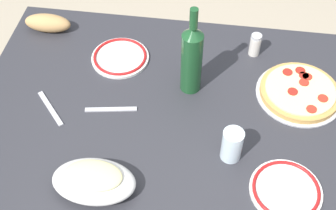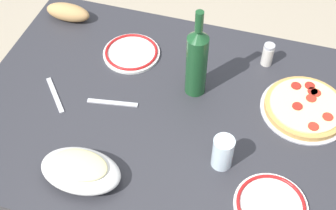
{
  "view_description": "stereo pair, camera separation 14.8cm",
  "coord_description": "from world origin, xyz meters",
  "views": [
    {
      "loc": [
        0.14,
        -0.96,
        1.86
      ],
      "look_at": [
        0.0,
        0.0,
        0.73
      ],
      "focal_mm": 49.16,
      "sensor_mm": 36.0,
      "label": 1
    },
    {
      "loc": [
        0.28,
        -0.92,
        1.86
      ],
      "look_at": [
        0.0,
        0.0,
        0.73
      ],
      "focal_mm": 49.16,
      "sensor_mm": 36.0,
      "label": 2
    }
  ],
  "objects": [
    {
      "name": "fork_left",
      "position": [
        -0.19,
        -0.02,
        0.71
      ],
      "size": [
        0.17,
        0.04,
        0.0
      ],
      "primitive_type": "cube",
      "rotation": [
        0.0,
        0.0,
        0.17
      ],
      "color": "#B7B7BC",
      "rests_on": "dining_table"
    },
    {
      "name": "side_plate_far",
      "position": [
        -0.21,
        0.22,
        0.71
      ],
      "size": [
        0.21,
        0.21,
        0.02
      ],
      "color": "white",
      "rests_on": "dining_table"
    },
    {
      "name": "bread_loaf",
      "position": [
        -0.51,
        0.34,
        0.74
      ],
      "size": [
        0.18,
        0.07,
        0.07
      ],
      "primitive_type": "ellipsoid",
      "color": "tan",
      "rests_on": "dining_table"
    },
    {
      "name": "water_glass",
      "position": [
        0.21,
        -0.15,
        0.76
      ],
      "size": [
        0.06,
        0.06,
        0.11
      ],
      "primitive_type": "cylinder",
      "color": "silver",
      "rests_on": "dining_table"
    },
    {
      "name": "dining_table",
      "position": [
        0.0,
        0.0,
        0.59
      ],
      "size": [
        1.29,
        0.94,
        0.7
      ],
      "color": "#2D2D33",
      "rests_on": "ground"
    },
    {
      "name": "spice_shaker",
      "position": [
        0.27,
        0.32,
        0.75
      ],
      "size": [
        0.04,
        0.04,
        0.09
      ],
      "color": "silver",
      "rests_on": "dining_table"
    },
    {
      "name": "fork_right",
      "position": [
        -0.38,
        -0.05,
        0.71
      ],
      "size": [
        0.12,
        0.14,
        0.0
      ],
      "primitive_type": "cube",
      "rotation": [
        0.0,
        0.0,
        2.3
      ],
      "color": "#B7B7BC",
      "rests_on": "dining_table"
    },
    {
      "name": "pepperoni_pizza",
      "position": [
        0.43,
        0.13,
        0.72
      ],
      "size": [
        0.29,
        0.29,
        0.03
      ],
      "color": "#B7B7BC",
      "rests_on": "dining_table"
    },
    {
      "name": "baked_pasta_dish",
      "position": [
        -0.17,
        -0.31,
        0.74
      ],
      "size": [
        0.24,
        0.15,
        0.08
      ],
      "color": "white",
      "rests_on": "dining_table"
    },
    {
      "name": "wine_bottle",
      "position": [
        0.06,
        0.12,
        0.84
      ],
      "size": [
        0.07,
        0.07,
        0.33
      ],
      "color": "#194723",
      "rests_on": "dining_table"
    },
    {
      "name": "side_plate_near",
      "position": [
        0.37,
        -0.25,
        0.71
      ],
      "size": [
        0.21,
        0.21,
        0.02
      ],
      "color": "white",
      "rests_on": "dining_table"
    }
  ]
}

